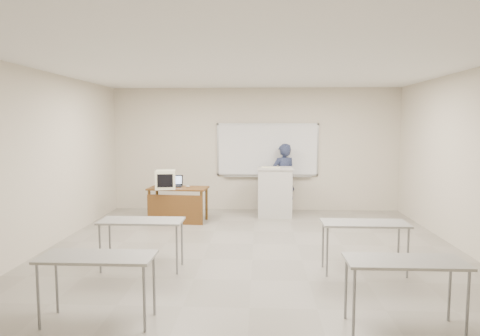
{
  "coord_description": "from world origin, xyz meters",
  "views": [
    {
      "loc": [
        0.11,
        -6.52,
        2.1
      ],
      "look_at": [
        -0.29,
        2.2,
        1.22
      ],
      "focal_mm": 32.0,
      "sensor_mm": 36.0,
      "label": 1
    }
  ],
  "objects_px": {
    "crt_monitor": "(165,179)",
    "keyboard": "(271,167)",
    "instructor_desk": "(177,199)",
    "podium": "(275,192)",
    "laptop": "(175,184)",
    "presenter": "(283,178)",
    "whiteboard": "(268,150)",
    "mouse": "(188,186)"
  },
  "relations": [
    {
      "from": "keyboard",
      "to": "presenter",
      "type": "relative_size",
      "value": 0.25
    },
    {
      "from": "crt_monitor",
      "to": "mouse",
      "type": "bearing_deg",
      "value": 11.74
    },
    {
      "from": "whiteboard",
      "to": "presenter",
      "type": "height_order",
      "value": "whiteboard"
    },
    {
      "from": "crt_monitor",
      "to": "laptop",
      "type": "height_order",
      "value": "crt_monitor"
    },
    {
      "from": "crt_monitor",
      "to": "keyboard",
      "type": "height_order",
      "value": "keyboard"
    },
    {
      "from": "whiteboard",
      "to": "crt_monitor",
      "type": "relative_size",
      "value": 5.26
    },
    {
      "from": "laptop",
      "to": "crt_monitor",
      "type": "bearing_deg",
      "value": -120.57
    },
    {
      "from": "laptop",
      "to": "instructor_desk",
      "type": "bearing_deg",
      "value": -71.59
    },
    {
      "from": "crt_monitor",
      "to": "instructor_desk",
      "type": "bearing_deg",
      "value": -5.78
    },
    {
      "from": "podium",
      "to": "crt_monitor",
      "type": "xyz_separation_m",
      "value": [
        -2.36,
        -0.72,
        0.37
      ]
    },
    {
      "from": "podium",
      "to": "crt_monitor",
      "type": "height_order",
      "value": "crt_monitor"
    },
    {
      "from": "mouse",
      "to": "keyboard",
      "type": "distance_m",
      "value": 1.91
    },
    {
      "from": "laptop",
      "to": "presenter",
      "type": "distance_m",
      "value": 2.63
    },
    {
      "from": "crt_monitor",
      "to": "keyboard",
      "type": "distance_m",
      "value": 2.36
    },
    {
      "from": "keyboard",
      "to": "presenter",
      "type": "xyz_separation_m",
      "value": [
        0.32,
        0.65,
        -0.32
      ]
    },
    {
      "from": "keyboard",
      "to": "laptop",
      "type": "bearing_deg",
      "value": -158.53
    },
    {
      "from": "instructor_desk",
      "to": "podium",
      "type": "height_order",
      "value": "podium"
    },
    {
      "from": "podium",
      "to": "keyboard",
      "type": "xyz_separation_m",
      "value": [
        -0.09,
        -0.12,
        0.58
      ]
    },
    {
      "from": "presenter",
      "to": "podium",
      "type": "bearing_deg",
      "value": 43.66
    },
    {
      "from": "instructor_desk",
      "to": "crt_monitor",
      "type": "xyz_separation_m",
      "value": [
        -0.25,
        -0.02,
        0.43
      ]
    },
    {
      "from": "laptop",
      "to": "keyboard",
      "type": "distance_m",
      "value": 2.17
    },
    {
      "from": "crt_monitor",
      "to": "mouse",
      "type": "xyz_separation_m",
      "value": [
        0.45,
        0.17,
        -0.17
      ]
    },
    {
      "from": "keyboard",
      "to": "presenter",
      "type": "height_order",
      "value": "presenter"
    },
    {
      "from": "whiteboard",
      "to": "presenter",
      "type": "relative_size",
      "value": 1.5
    },
    {
      "from": "instructor_desk",
      "to": "podium",
      "type": "bearing_deg",
      "value": 23.47
    },
    {
      "from": "laptop",
      "to": "keyboard",
      "type": "bearing_deg",
      "value": 6.33
    },
    {
      "from": "instructor_desk",
      "to": "podium",
      "type": "distance_m",
      "value": 2.23
    },
    {
      "from": "podium",
      "to": "mouse",
      "type": "distance_m",
      "value": 2.0
    },
    {
      "from": "whiteboard",
      "to": "keyboard",
      "type": "distance_m",
      "value": 0.95
    },
    {
      "from": "podium",
      "to": "whiteboard",
      "type": "bearing_deg",
      "value": 101.11
    },
    {
      "from": "laptop",
      "to": "podium",
      "type": "bearing_deg",
      "value": 8.99
    },
    {
      "from": "whiteboard",
      "to": "podium",
      "type": "xyz_separation_m",
      "value": [
        0.16,
        -0.77,
        -0.91
      ]
    },
    {
      "from": "mouse",
      "to": "instructor_desk",
      "type": "bearing_deg",
      "value": -120.54
    },
    {
      "from": "podium",
      "to": "keyboard",
      "type": "relative_size",
      "value": 2.72
    },
    {
      "from": "podium",
      "to": "laptop",
      "type": "bearing_deg",
      "value": -169.11
    },
    {
      "from": "instructor_desk",
      "to": "podium",
      "type": "relative_size",
      "value": 1.11
    },
    {
      "from": "whiteboard",
      "to": "podium",
      "type": "bearing_deg",
      "value": -78.41
    },
    {
      "from": "instructor_desk",
      "to": "laptop",
      "type": "distance_m",
      "value": 0.41
    },
    {
      "from": "podium",
      "to": "presenter",
      "type": "xyz_separation_m",
      "value": [
        0.22,
        0.53,
        0.26
      ]
    },
    {
      "from": "whiteboard",
      "to": "laptop",
      "type": "xyz_separation_m",
      "value": [
        -2.06,
        -1.21,
        -0.67
      ]
    },
    {
      "from": "whiteboard",
      "to": "crt_monitor",
      "type": "distance_m",
      "value": 2.72
    },
    {
      "from": "podium",
      "to": "presenter",
      "type": "height_order",
      "value": "presenter"
    }
  ]
}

